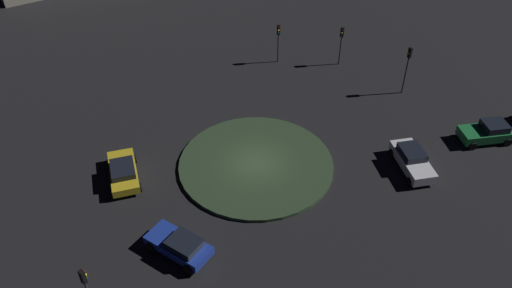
{
  "coord_description": "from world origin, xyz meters",
  "views": [
    {
      "loc": [
        -26.78,
        8.62,
        24.97
      ],
      "look_at": [
        0.0,
        0.0,
        1.99
      ],
      "focal_mm": 36.51,
      "sensor_mm": 36.0,
      "label": 1
    }
  ],
  "objects_px": {
    "traffic_light_southeast": "(278,36)",
    "car_green": "(488,132)",
    "traffic_light_southeast_near": "(341,38)",
    "car_blue": "(180,245)",
    "car_white": "(412,160)",
    "traffic_light_south": "(408,61)",
    "car_yellow": "(123,172)",
    "traffic_light_northwest": "(86,284)"
  },
  "relations": [
    {
      "from": "car_yellow",
      "to": "traffic_light_southeast",
      "type": "xyz_separation_m",
      "value": [
        11.92,
        -15.65,
        1.97
      ]
    },
    {
      "from": "car_blue",
      "to": "traffic_light_southeast_near",
      "type": "distance_m",
      "value": 25.48
    },
    {
      "from": "car_green",
      "to": "traffic_light_southeast_near",
      "type": "height_order",
      "value": "traffic_light_southeast_near"
    },
    {
      "from": "traffic_light_southeast_near",
      "to": "traffic_light_northwest",
      "type": "relative_size",
      "value": 1.0
    },
    {
      "from": "car_white",
      "to": "car_blue",
      "type": "bearing_deg",
      "value": -75.22
    },
    {
      "from": "car_yellow",
      "to": "traffic_light_southeast_near",
      "type": "relative_size",
      "value": 1.17
    },
    {
      "from": "traffic_light_south",
      "to": "traffic_light_southeast",
      "type": "bearing_deg",
      "value": -63.49
    },
    {
      "from": "car_white",
      "to": "traffic_light_southeast",
      "type": "relative_size",
      "value": 1.2
    },
    {
      "from": "car_white",
      "to": "traffic_light_southeast_near",
      "type": "bearing_deg",
      "value": -178.36
    },
    {
      "from": "car_white",
      "to": "car_green",
      "type": "bearing_deg",
      "value": 104.88
    },
    {
      "from": "traffic_light_southeast",
      "to": "car_blue",
      "type": "bearing_deg",
      "value": -8.29
    },
    {
      "from": "traffic_light_south",
      "to": "traffic_light_southeast_near",
      "type": "relative_size",
      "value": 1.17
    },
    {
      "from": "traffic_light_southeast",
      "to": "traffic_light_southeast_near",
      "type": "bearing_deg",
      "value": 93.51
    },
    {
      "from": "car_yellow",
      "to": "car_white",
      "type": "distance_m",
      "value": 20.35
    },
    {
      "from": "car_yellow",
      "to": "car_green",
      "type": "xyz_separation_m",
      "value": [
        -4.06,
        -26.79,
        0.1
      ]
    },
    {
      "from": "traffic_light_southeast",
      "to": "traffic_light_south",
      "type": "distance_m",
      "value": 11.78
    },
    {
      "from": "traffic_light_south",
      "to": "car_green",
      "type": "bearing_deg",
      "value": 90.24
    },
    {
      "from": "traffic_light_southeast_near",
      "to": "car_blue",
      "type": "bearing_deg",
      "value": -0.46
    },
    {
      "from": "car_green",
      "to": "car_white",
      "type": "xyz_separation_m",
      "value": [
        -1.06,
        7.1,
        -0.02
      ]
    },
    {
      "from": "traffic_light_southeast",
      "to": "traffic_light_northwest",
      "type": "relative_size",
      "value": 1.01
    },
    {
      "from": "car_yellow",
      "to": "car_green",
      "type": "relative_size",
      "value": 1.05
    },
    {
      "from": "car_white",
      "to": "traffic_light_south",
      "type": "height_order",
      "value": "traffic_light_south"
    },
    {
      "from": "car_green",
      "to": "car_white",
      "type": "distance_m",
      "value": 7.18
    },
    {
      "from": "car_green",
      "to": "traffic_light_northwest",
      "type": "height_order",
      "value": "traffic_light_northwest"
    },
    {
      "from": "traffic_light_southeast_near",
      "to": "car_green",
      "type": "bearing_deg",
      "value": 69.2
    },
    {
      "from": "car_blue",
      "to": "car_yellow",
      "type": "bearing_deg",
      "value": -20.75
    },
    {
      "from": "traffic_light_northwest",
      "to": "car_blue",
      "type": "bearing_deg",
      "value": -9.48
    },
    {
      "from": "car_blue",
      "to": "traffic_light_southeast_near",
      "type": "bearing_deg",
      "value": -85.15
    },
    {
      "from": "car_yellow",
      "to": "car_green",
      "type": "distance_m",
      "value": 27.1
    },
    {
      "from": "traffic_light_southeast",
      "to": "car_white",
      "type": "bearing_deg",
      "value": 39.04
    },
    {
      "from": "traffic_light_southeast_near",
      "to": "car_yellow",
      "type": "bearing_deg",
      "value": -18.74
    },
    {
      "from": "traffic_light_south",
      "to": "traffic_light_northwest",
      "type": "distance_m",
      "value": 30.29
    },
    {
      "from": "car_yellow",
      "to": "traffic_light_southeast",
      "type": "height_order",
      "value": "traffic_light_southeast"
    },
    {
      "from": "traffic_light_southeast",
      "to": "car_green",
      "type": "bearing_deg",
      "value": 60.58
    },
    {
      "from": "car_green",
      "to": "traffic_light_south",
      "type": "bearing_deg",
      "value": -62.12
    },
    {
      "from": "car_blue",
      "to": "traffic_light_southeast",
      "type": "xyz_separation_m",
      "value": [
        19.58,
        -13.21,
        1.94
      ]
    },
    {
      "from": "car_green",
      "to": "traffic_light_southeast",
      "type": "relative_size",
      "value": 1.11
    },
    {
      "from": "car_yellow",
      "to": "traffic_light_northwest",
      "type": "distance_m",
      "value": 10.86
    },
    {
      "from": "car_blue",
      "to": "traffic_light_south",
      "type": "bearing_deg",
      "value": -100.76
    },
    {
      "from": "car_green",
      "to": "traffic_light_northwest",
      "type": "xyz_separation_m",
      "value": [
        -6.26,
        29.57,
        1.86
      ]
    },
    {
      "from": "car_green",
      "to": "traffic_light_northwest",
      "type": "relative_size",
      "value": 1.11
    },
    {
      "from": "car_green",
      "to": "traffic_light_northwest",
      "type": "distance_m",
      "value": 30.29
    }
  ]
}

